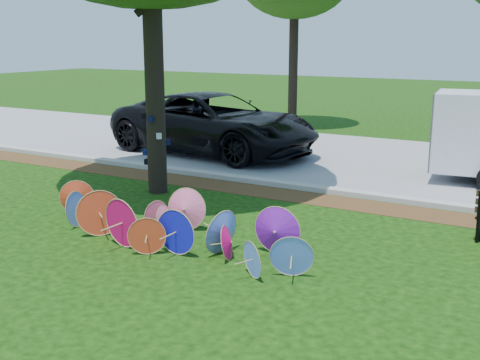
% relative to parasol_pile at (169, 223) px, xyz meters
% --- Properties ---
extents(ground, '(90.00, 90.00, 0.00)m').
position_rel_parasol_pile_xyz_m(ground, '(0.05, -0.46, -0.38)').
color(ground, black).
rests_on(ground, ground).
extents(mulch_strip, '(90.00, 1.00, 0.01)m').
position_rel_parasol_pile_xyz_m(mulch_strip, '(0.05, 4.04, -0.37)').
color(mulch_strip, '#472D16').
rests_on(mulch_strip, ground).
extents(curb, '(90.00, 0.30, 0.12)m').
position_rel_parasol_pile_xyz_m(curb, '(0.05, 4.74, -0.32)').
color(curb, '#B7B5AD').
rests_on(curb, ground).
extents(street, '(90.00, 8.00, 0.01)m').
position_rel_parasol_pile_xyz_m(street, '(0.05, 8.89, -0.37)').
color(street, gray).
rests_on(street, ground).
extents(parasol_pile, '(5.85, 1.78, 0.88)m').
position_rel_parasol_pile_xyz_m(parasol_pile, '(0.00, 0.00, 0.00)').
color(parasol_pile, '#D60A59').
rests_on(parasol_pile, ground).
extents(black_van, '(7.01, 3.86, 1.86)m').
position_rel_parasol_pile_xyz_m(black_van, '(-3.80, 7.58, 0.55)').
color(black_van, black).
rests_on(black_van, ground).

